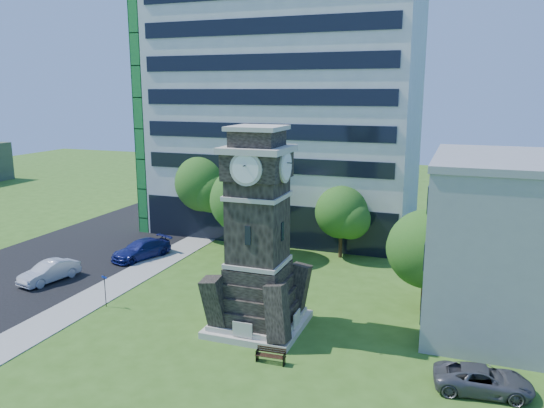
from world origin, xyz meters
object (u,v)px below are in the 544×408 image
at_px(street_sign, 105,287).
at_px(car_street_north, 141,249).
at_px(park_bench, 271,355).
at_px(clock_tower, 258,244).
at_px(car_street_mid, 49,272).
at_px(car_east_lot, 483,380).

bearing_deg(street_sign, car_street_north, 128.08).
bearing_deg(park_bench, car_street_north, 139.02).
distance_m(clock_tower, park_bench, 6.53).
height_order(car_street_north, park_bench, car_street_north).
bearing_deg(clock_tower, street_sign, -176.72).
xyz_separation_m(car_street_north, street_sign, (3.76, -9.81, 0.59)).
height_order(car_street_mid, car_east_lot, car_street_mid).
height_order(clock_tower, car_street_north, clock_tower).
relative_size(clock_tower, car_street_north, 2.26).
relative_size(car_street_north, park_bench, 3.34).
bearing_deg(car_east_lot, car_street_mid, 74.31).
height_order(clock_tower, car_east_lot, clock_tower).
bearing_deg(car_street_mid, clock_tower, 5.14).
xyz_separation_m(clock_tower, car_east_lot, (12.72, -2.93, -4.64)).
distance_m(car_street_mid, car_street_north, 7.97).
bearing_deg(car_street_mid, car_street_north, 77.05).
height_order(clock_tower, street_sign, clock_tower).
distance_m(park_bench, street_sign, 13.36).
bearing_deg(car_east_lot, car_street_north, 59.35).
height_order(car_east_lot, park_bench, car_east_lot).
bearing_deg(car_east_lot, park_bench, 88.03).
distance_m(clock_tower, car_east_lot, 13.86).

